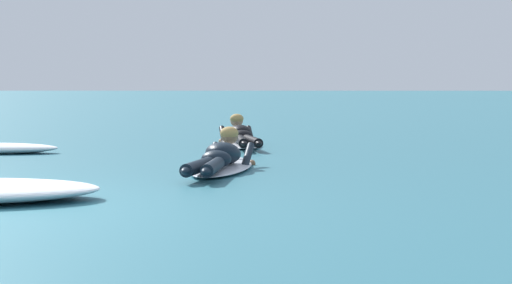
{
  "coord_description": "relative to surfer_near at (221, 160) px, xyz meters",
  "views": [
    {
      "loc": [
        2.61,
        -7.41,
        1.08
      ],
      "look_at": [
        2.47,
        5.51,
        0.18
      ],
      "focal_mm": 65.36,
      "sensor_mm": 36.0,
      "label": 1
    }
  ],
  "objects": [
    {
      "name": "surfer_far",
      "position": [
        0.12,
        3.96,
        -0.0
      ],
      "size": [
        0.86,
        2.65,
        0.54
      ],
      "color": "silver",
      "rests_on": "ground"
    },
    {
      "name": "ground_plane",
      "position": [
        -2.09,
        6.83,
        -0.14
      ],
      "size": [
        120.0,
        120.0,
        0.0
      ],
      "primitive_type": "plane",
      "color": "#2D6B7A"
    },
    {
      "name": "surfer_near",
      "position": [
        0.0,
        0.0,
        0.0
      ],
      "size": [
        0.89,
        2.62,
        0.54
      ],
      "color": "silver",
      "rests_on": "ground"
    }
  ]
}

